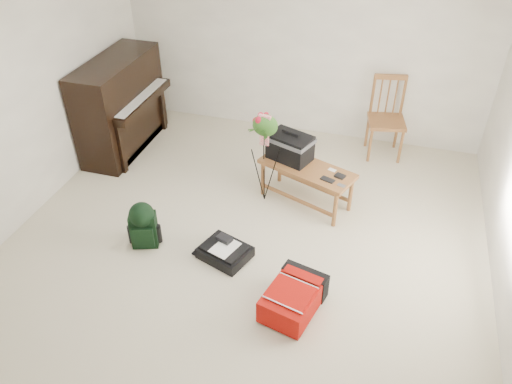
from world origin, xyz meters
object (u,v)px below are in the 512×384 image
(red_suitcase, at_px, (294,294))
(flower_stand, at_px, (265,159))
(black_duffel, at_px, (225,251))
(green_backpack, at_px, (143,223))
(piano, at_px, (122,107))
(dining_chair, at_px, (387,119))
(bench, at_px, (292,156))

(red_suitcase, relative_size, flower_stand, 0.62)
(black_duffel, height_order, green_backpack, green_backpack)
(piano, xyz_separation_m, red_suitcase, (2.88, -2.16, -0.46))
(flower_stand, bearing_deg, black_duffel, -87.40)
(red_suitcase, xyz_separation_m, black_duffel, (-0.83, 0.43, -0.07))
(piano, relative_size, dining_chair, 1.41)
(black_duffel, distance_m, green_backpack, 0.90)
(piano, relative_size, red_suitcase, 2.08)
(red_suitcase, height_order, green_backpack, green_backpack)
(bench, xyz_separation_m, green_backpack, (-1.29, -1.24, -0.30))
(bench, relative_size, black_duffel, 2.01)
(flower_stand, bearing_deg, red_suitcase, -55.74)
(green_backpack, bearing_deg, black_duffel, -14.82)
(bench, xyz_separation_m, red_suitcase, (0.42, -1.61, -0.45))
(black_duffel, relative_size, flower_stand, 0.51)
(piano, bearing_deg, red_suitcase, -36.84)
(piano, relative_size, bench, 1.27)
(bench, xyz_separation_m, flower_stand, (-0.30, -0.10, -0.03))
(green_backpack, bearing_deg, piano, 104.35)
(piano, distance_m, black_duffel, 2.73)
(piano, height_order, flower_stand, piano)
(red_suitcase, distance_m, green_backpack, 1.75)
(green_backpack, bearing_deg, flower_stand, 29.97)
(piano, distance_m, dining_chair, 3.52)
(dining_chair, xyz_separation_m, green_backpack, (-2.25, -2.62, -0.22))
(piano, height_order, red_suitcase, piano)
(dining_chair, height_order, green_backpack, dining_chair)
(red_suitcase, bearing_deg, black_duffel, 166.28)
(flower_stand, bearing_deg, dining_chair, 58.68)
(green_backpack, bearing_deg, dining_chair, 30.39)
(red_suitcase, relative_size, black_duffel, 1.22)
(dining_chair, xyz_separation_m, black_duffel, (-1.37, -2.55, -0.45))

